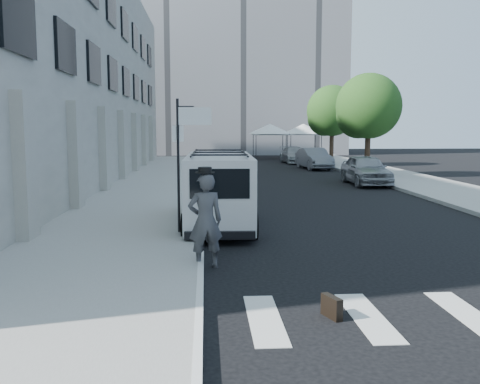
{
  "coord_description": "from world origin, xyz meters",
  "views": [
    {
      "loc": [
        -1.88,
        -10.84,
        2.92
      ],
      "look_at": [
        -1.03,
        2.43,
        1.3
      ],
      "focal_mm": 40.0,
      "sensor_mm": 36.0,
      "label": 1
    }
  ],
  "objects": [
    {
      "name": "sidewalk_right",
      "position": [
        9.0,
        20.0,
        0.07
      ],
      "size": [
        4.0,
        56.0,
        0.15
      ],
      "primitive_type": "cube",
      "color": "gray",
      "rests_on": "ground"
    },
    {
      "name": "briefcase",
      "position": [
        0.04,
        -3.0,
        0.17
      ],
      "size": [
        0.26,
        0.45,
        0.34
      ],
      "primitive_type": "cube",
      "rotation": [
        0.0,
        0.0,
        0.35
      ],
      "color": "black",
      "rests_on": "ground"
    },
    {
      "name": "building_far",
      "position": [
        2.0,
        50.0,
        12.5
      ],
      "size": [
        22.0,
        12.0,
        25.0
      ],
      "primitive_type": "cube",
      "color": "slate",
      "rests_on": "ground"
    },
    {
      "name": "parked_car_c",
      "position": [
        5.3,
        32.06,
        0.66
      ],
      "size": [
        2.09,
        4.64,
        1.32
      ],
      "primitive_type": "imported",
      "rotation": [
        0.0,
        0.0,
        0.05
      ],
      "color": "#95989C",
      "rests_on": "ground"
    },
    {
      "name": "tent_left",
      "position": [
        4.0,
        38.0,
        2.71
      ],
      "size": [
        4.0,
        4.0,
        3.2
      ],
      "color": "black",
      "rests_on": "ground"
    },
    {
      "name": "sign_pole",
      "position": [
        -2.36,
        3.2,
        2.65
      ],
      "size": [
        1.03,
        0.07,
        3.5
      ],
      "color": "black",
      "rests_on": "sidewalk_left"
    },
    {
      "name": "ground",
      "position": [
        0.0,
        0.0,
        0.0
      ],
      "size": [
        120.0,
        120.0,
        0.0
      ],
      "primitive_type": "plane",
      "color": "black",
      "rests_on": "ground"
    },
    {
      "name": "parked_car_b",
      "position": [
        5.65,
        25.91,
        0.73
      ],
      "size": [
        2.02,
        4.58,
        1.46
      ],
      "primitive_type": "imported",
      "rotation": [
        0.0,
        0.0,
        0.11
      ],
      "color": "slate",
      "rests_on": "ground"
    },
    {
      "name": "cargo_van",
      "position": [
        -1.5,
        4.69,
        1.1
      ],
      "size": [
        2.07,
        5.62,
        2.12
      ],
      "rotation": [
        0.0,
        0.0,
        -0.02
      ],
      "color": "silver",
      "rests_on": "ground"
    },
    {
      "name": "parked_car_a",
      "position": [
        6.23,
        15.71,
        0.77
      ],
      "size": [
        1.87,
        4.53,
        1.54
      ],
      "primitive_type": "imported",
      "rotation": [
        0.0,
        0.0,
        -0.01
      ],
      "color": "gray",
      "rests_on": "ground"
    },
    {
      "name": "tent_right",
      "position": [
        7.2,
        38.5,
        2.71
      ],
      "size": [
        4.0,
        4.0,
        3.2
      ],
      "color": "black",
      "rests_on": "ground"
    },
    {
      "name": "suitcase",
      "position": [
        -1.9,
        3.0,
        0.26
      ],
      "size": [
        0.29,
        0.39,
        0.99
      ],
      "rotation": [
        0.0,
        0.0,
        -0.22
      ],
      "color": "black",
      "rests_on": "ground"
    },
    {
      "name": "tree_far",
      "position": [
        7.5,
        29.15,
        3.97
      ],
      "size": [
        3.8,
        3.83,
        6.03
      ],
      "color": "black",
      "rests_on": "ground"
    },
    {
      "name": "building_left",
      "position": [
        -11.5,
        18.0,
        6.0
      ],
      "size": [
        10.0,
        44.0,
        12.0
      ],
      "primitive_type": "cube",
      "color": "gray",
      "rests_on": "ground"
    },
    {
      "name": "sidewalk_left",
      "position": [
        -4.25,
        16.0,
        0.07
      ],
      "size": [
        4.5,
        48.0,
        0.15
      ],
      "primitive_type": "cube",
      "color": "gray",
      "rests_on": "ground"
    },
    {
      "name": "businessman",
      "position": [
        -1.9,
        0.07,
        0.99
      ],
      "size": [
        0.81,
        0.61,
        1.99
      ],
      "primitive_type": "imported",
      "rotation": [
        0.0,
        0.0,
        3.35
      ],
      "color": "#3F3E41",
      "rests_on": "ground"
    },
    {
      "name": "tree_near",
      "position": [
        7.5,
        20.15,
        3.97
      ],
      "size": [
        3.8,
        3.83,
        6.03
      ],
      "color": "black",
      "rests_on": "ground"
    }
  ]
}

